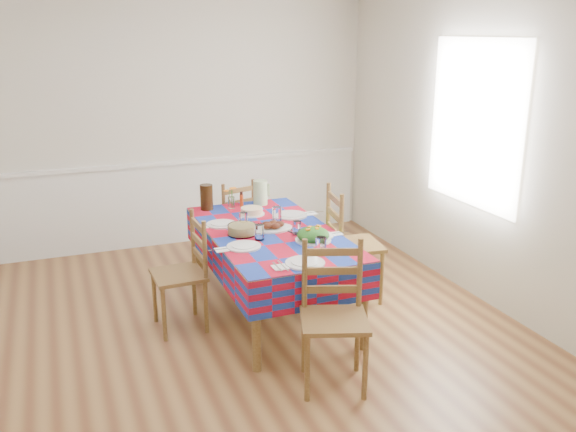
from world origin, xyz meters
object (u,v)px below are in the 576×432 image
Objects in this scene: tea_pitcher at (207,197)px; dining_table at (271,240)px; green_pitcher at (260,192)px; chair_right at (350,245)px; chair_left at (184,274)px; meat_platter at (273,226)px; chair_near at (334,317)px; chair_far at (233,223)px.

dining_table is at bearing -67.44° from tea_pitcher.
chair_right is (0.54, -0.77, -0.33)m from green_pitcher.
dining_table is at bearing 87.79° from chair_left.
green_pitcher reaches higher than meat_platter.
green_pitcher is 1.96m from chair_near.
dining_table is at bearing 99.39° from chair_right.
chair_far is (0.01, 1.15, -0.20)m from dining_table.
chair_near is (0.34, -1.93, -0.35)m from tea_pitcher.
meat_platter is 0.76m from green_pitcher.
chair_near is 1.35m from chair_right.
meat_platter is at bearing -64.82° from tea_pitcher.
green_pitcher is at bearing 78.47° from meat_platter.
dining_table is 1.82× the size of chair_right.
green_pitcher is (0.18, 0.77, 0.19)m from dining_table.
green_pitcher is 0.26× the size of chair_far.
meat_platter is 1.45× the size of green_pitcher.
dining_table is 1.15m from chair_near.
chair_near is at bearing 157.34° from chair_right.
chair_near reaches higher than meat_platter.
meat_platter is at bearing 108.91° from chair_near.
tea_pitcher reaches higher than chair_far.
dining_table is 5.59× the size of meat_platter.
chair_right is at bearing 107.42° from chair_far.
green_pitcher is at bearing 128.52° from chair_left.
tea_pitcher is 0.26× the size of chair_far.
chair_right reaches higher than chair_near.
green_pitcher is (0.15, 0.74, 0.09)m from meat_platter.
tea_pitcher is 0.23× the size of chair_right.
chair_far is (-0.02, 1.11, -0.30)m from meat_platter.
chair_right is at bearing 0.56° from dining_table.
green_pitcher is at bearing 44.17° from chair_right.
tea_pitcher is 0.25× the size of chair_left.
chair_left is (-0.75, -0.03, -0.29)m from meat_platter.
chair_left is 0.91× the size of chair_right.
chair_far is (-0.17, 0.37, -0.39)m from green_pitcher.
tea_pitcher is at bearing 62.12° from chair_right.
chair_left is (-0.73, -1.15, 0.02)m from chair_far.
chair_far is (-0.00, 2.29, -0.04)m from chair_near.
chair_left is (-0.74, 1.15, -0.03)m from chair_near.
chair_far is at bearing 114.04° from green_pitcher.
meat_platter is 0.37× the size of chair_far.
dining_table is at bearing -126.07° from meat_platter.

